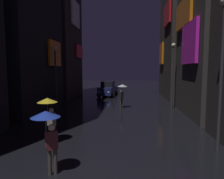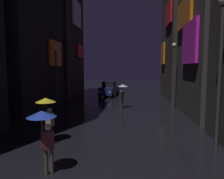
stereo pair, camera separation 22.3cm
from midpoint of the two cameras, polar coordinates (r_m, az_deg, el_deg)
The scene contains 10 objects.
building_left_far at distance 27.50m, azimuth -14.42°, elevation 23.43°, with size 4.25×7.27×23.69m.
building_right_mid at distance 17.15m, azimuth 28.14°, elevation 19.60°, with size 4.25×7.05×15.42m.
building_right_far at distance 26.17m, azimuth 19.90°, elevation 13.47°, with size 4.25×8.50×14.20m.
pedestrian_foreground_left_yellow at distance 9.52m, azimuth -17.44°, elevation -4.98°, with size 0.90×0.90×2.12m.
pedestrian_foreground_right_blue at distance 6.66m, azimuth -17.98°, elevation -9.52°, with size 0.90×0.90×2.12m.
pedestrian_far_right_clear at distance 17.44m, azimuth 3.36°, elevation -0.01°, with size 0.90×0.90×2.12m.
car_distant at distance 25.68m, azimuth -0.55°, elevation 0.14°, with size 2.60×4.31×1.92m.
streetlamp_right_far at distance 18.01m, azimuth 17.51°, elevation 5.83°, with size 0.36×0.36×5.66m.
streetlamp_left_far at distance 17.75m, azimuth -15.34°, elevation 5.39°, with size 0.36×0.36×5.37m.
streetlamp_right_near at distance 9.11m, azimuth 29.22°, elevation 7.77°, with size 0.36×0.36×6.23m.
Camera 2 is at (1.57, -2.93, 3.38)m, focal length 32.00 mm.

